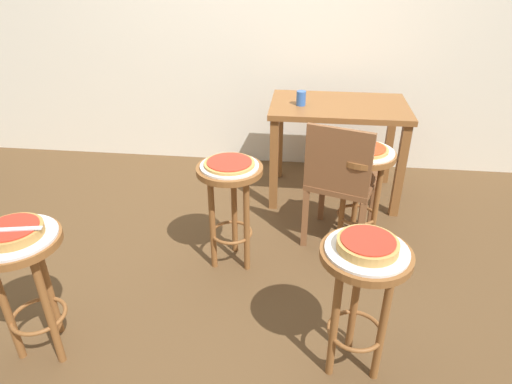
{
  "coord_description": "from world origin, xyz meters",
  "views": [
    {
      "loc": [
        0.38,
        -2.17,
        1.74
      ],
      "look_at": [
        0.14,
        -0.1,
        0.59
      ],
      "focal_mm": 31.26,
      "sensor_mm": 36.0,
      "label": 1
    }
  ],
  "objects_px": {
    "serving_plate_leftside": "(229,166)",
    "pizza_rear": "(365,149)",
    "pizza_foreground": "(12,231)",
    "pizza_server_knife": "(14,229)",
    "stool_foreground": "(25,270)",
    "serving_plate_foreground": "(14,237)",
    "stool_middle": "(362,284)",
    "serving_plate_rear": "(365,151)",
    "serving_plate_middle": "(367,250)",
    "dining_table": "(338,120)",
    "wooden_chair": "(341,180)",
    "stool_rear": "(361,178)",
    "pizza_middle": "(368,244)",
    "cup_near_edge": "(301,98)",
    "stool_leftside": "(230,194)",
    "pizza_leftside": "(229,163)"
  },
  "relations": [
    {
      "from": "stool_middle",
      "to": "stool_rear",
      "type": "bearing_deg",
      "value": 85.13
    },
    {
      "from": "stool_middle",
      "to": "pizza_leftside",
      "type": "distance_m",
      "value": 1.01
    },
    {
      "from": "pizza_middle",
      "to": "dining_table",
      "type": "bearing_deg",
      "value": 91.41
    },
    {
      "from": "serving_plate_foreground",
      "to": "pizza_foreground",
      "type": "relative_size",
      "value": 1.41
    },
    {
      "from": "pizza_middle",
      "to": "cup_near_edge",
      "type": "height_order",
      "value": "cup_near_edge"
    },
    {
      "from": "stool_leftside",
      "to": "serving_plate_leftside",
      "type": "relative_size",
      "value": 1.99
    },
    {
      "from": "stool_leftside",
      "to": "wooden_chair",
      "type": "xyz_separation_m",
      "value": [
        0.65,
        0.29,
        -0.02
      ]
    },
    {
      "from": "serving_plate_leftside",
      "to": "pizza_leftside",
      "type": "xyz_separation_m",
      "value": [
        -0.0,
        0.0,
        0.02
      ]
    },
    {
      "from": "pizza_foreground",
      "to": "stool_middle",
      "type": "xyz_separation_m",
      "value": [
        1.48,
        0.08,
        -0.21
      ]
    },
    {
      "from": "pizza_server_knife",
      "to": "pizza_middle",
      "type": "bearing_deg",
      "value": -7.91
    },
    {
      "from": "serving_plate_leftside",
      "to": "dining_table",
      "type": "height_order",
      "value": "dining_table"
    },
    {
      "from": "serving_plate_leftside",
      "to": "pizza_rear",
      "type": "distance_m",
      "value": 0.83
    },
    {
      "from": "pizza_leftside",
      "to": "wooden_chair",
      "type": "height_order",
      "value": "wooden_chair"
    },
    {
      "from": "wooden_chair",
      "to": "pizza_rear",
      "type": "bearing_deg",
      "value": 4.68
    },
    {
      "from": "pizza_foreground",
      "to": "cup_near_edge",
      "type": "distance_m",
      "value": 2.06
    },
    {
      "from": "dining_table",
      "to": "serving_plate_foreground",
      "type": "bearing_deg",
      "value": -129.05
    },
    {
      "from": "stool_foreground",
      "to": "serving_plate_middle",
      "type": "distance_m",
      "value": 1.49
    },
    {
      "from": "serving_plate_foreground",
      "to": "stool_rear",
      "type": "height_order",
      "value": "serving_plate_foreground"
    },
    {
      "from": "stool_leftside",
      "to": "serving_plate_rear",
      "type": "height_order",
      "value": "serving_plate_rear"
    },
    {
      "from": "stool_foreground",
      "to": "cup_near_edge",
      "type": "distance_m",
      "value": 2.08
    },
    {
      "from": "stool_middle",
      "to": "pizza_rear",
      "type": "xyz_separation_m",
      "value": [
        0.09,
        1.02,
        0.19
      ]
    },
    {
      "from": "serving_plate_middle",
      "to": "pizza_server_knife",
      "type": "xyz_separation_m",
      "value": [
        -1.45,
        -0.1,
        0.06
      ]
    },
    {
      "from": "wooden_chair",
      "to": "pizza_server_knife",
      "type": "xyz_separation_m",
      "value": [
        -1.41,
        -1.11,
        0.26
      ]
    },
    {
      "from": "stool_leftside",
      "to": "cup_near_edge",
      "type": "height_order",
      "value": "cup_near_edge"
    },
    {
      "from": "dining_table",
      "to": "stool_rear",
      "type": "bearing_deg",
      "value": -79.2
    },
    {
      "from": "serving_plate_rear",
      "to": "pizza_server_knife",
      "type": "xyz_separation_m",
      "value": [
        -1.53,
        -1.12,
        0.06
      ]
    },
    {
      "from": "serving_plate_rear",
      "to": "serving_plate_foreground",
      "type": "bearing_deg",
      "value": -144.93
    },
    {
      "from": "pizza_foreground",
      "to": "pizza_server_knife",
      "type": "relative_size",
      "value": 1.14
    },
    {
      "from": "pizza_middle",
      "to": "wooden_chair",
      "type": "height_order",
      "value": "wooden_chair"
    },
    {
      "from": "serving_plate_rear",
      "to": "serving_plate_middle",
      "type": "bearing_deg",
      "value": -94.87
    },
    {
      "from": "stool_leftside",
      "to": "cup_near_edge",
      "type": "bearing_deg",
      "value": 67.82
    },
    {
      "from": "serving_plate_foreground",
      "to": "stool_rear",
      "type": "relative_size",
      "value": 0.54
    },
    {
      "from": "pizza_foreground",
      "to": "dining_table",
      "type": "height_order",
      "value": "dining_table"
    },
    {
      "from": "stool_leftside",
      "to": "cup_near_edge",
      "type": "xyz_separation_m",
      "value": [
        0.37,
        0.9,
        0.31
      ]
    },
    {
      "from": "dining_table",
      "to": "pizza_server_knife",
      "type": "height_order",
      "value": "dining_table"
    },
    {
      "from": "stool_foreground",
      "to": "stool_middle",
      "type": "distance_m",
      "value": 1.48
    },
    {
      "from": "stool_leftside",
      "to": "stool_rear",
      "type": "bearing_deg",
      "value": 21.01
    },
    {
      "from": "serving_plate_middle",
      "to": "dining_table",
      "type": "xyz_separation_m",
      "value": [
        -0.04,
        1.69,
        -0.05
      ]
    },
    {
      "from": "pizza_foreground",
      "to": "wooden_chair",
      "type": "height_order",
      "value": "wooden_chair"
    },
    {
      "from": "stool_middle",
      "to": "pizza_server_knife",
      "type": "distance_m",
      "value": 1.47
    },
    {
      "from": "serving_plate_foreground",
      "to": "stool_middle",
      "type": "bearing_deg",
      "value": 3.12
    },
    {
      "from": "pizza_middle",
      "to": "serving_plate_leftside",
      "type": "distance_m",
      "value": 1.0
    },
    {
      "from": "serving_plate_foreground",
      "to": "pizza_leftside",
      "type": "height_order",
      "value": "pizza_leftside"
    },
    {
      "from": "stool_middle",
      "to": "pizza_rear",
      "type": "relative_size",
      "value": 2.37
    },
    {
      "from": "dining_table",
      "to": "pizza_server_knife",
      "type": "xyz_separation_m",
      "value": [
        -1.4,
        -1.79,
        0.1
      ]
    },
    {
      "from": "pizza_foreground",
      "to": "dining_table",
      "type": "xyz_separation_m",
      "value": [
        1.43,
        1.77,
        -0.08
      ]
    },
    {
      "from": "dining_table",
      "to": "stool_leftside",
      "type": "bearing_deg",
      "value": -123.71
    },
    {
      "from": "pizza_server_knife",
      "to": "pizza_foreground",
      "type": "bearing_deg",
      "value": 134.43
    },
    {
      "from": "stool_foreground",
      "to": "serving_plate_leftside",
      "type": "xyz_separation_m",
      "value": [
        0.79,
        0.8,
        0.18
      ]
    },
    {
      "from": "pizza_middle",
      "to": "pizza_rear",
      "type": "xyz_separation_m",
      "value": [
        0.09,
        1.02,
        -0.01
      ]
    }
  ]
}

